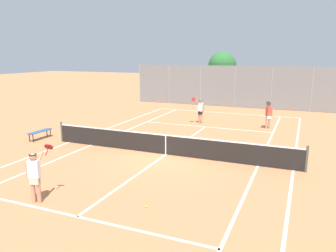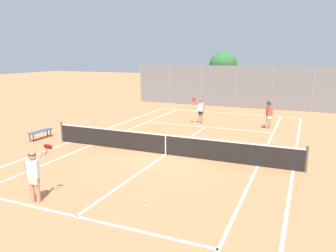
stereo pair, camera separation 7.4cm
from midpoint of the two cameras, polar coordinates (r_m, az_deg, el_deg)
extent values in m
plane|color=#CC7A4C|center=(15.10, -0.53, -5.00)|extent=(120.00, 120.00, 0.00)
cube|color=silver|center=(26.17, 9.84, 2.26)|extent=(11.00, 0.10, 0.01)
cube|color=silver|center=(17.92, -16.93, -2.74)|extent=(0.10, 23.80, 0.01)
cube|color=silver|center=(13.98, 20.83, -7.26)|extent=(0.10, 23.80, 0.01)
cube|color=silver|center=(17.09, -13.37, -3.26)|extent=(0.10, 23.80, 0.01)
cube|color=silver|center=(14.07, 15.22, -6.75)|extent=(0.10, 23.80, 0.01)
cube|color=silver|center=(9.98, -15.75, -14.94)|extent=(8.26, 0.10, 0.01)
cube|color=silver|center=(20.94, 6.41, -0.14)|extent=(8.26, 0.10, 0.01)
cube|color=silver|center=(15.10, -0.53, -4.99)|extent=(0.10, 12.80, 0.01)
cylinder|color=#474C47|center=(18.08, -18.13, -0.95)|extent=(0.10, 0.10, 1.07)
cylinder|color=#474C47|center=(13.82, 22.87, -5.33)|extent=(0.10, 0.10, 1.07)
cube|color=black|center=(14.97, -0.53, -3.30)|extent=(11.90, 0.02, 0.89)
cube|color=white|center=(14.85, -0.54, -1.61)|extent=(11.90, 0.03, 0.06)
cube|color=white|center=(14.97, -0.53, -3.37)|extent=(0.05, 0.03, 0.89)
cylinder|color=tan|center=(11.10, -22.61, -10.26)|extent=(0.13, 0.13, 0.82)
cylinder|color=tan|center=(11.02, -21.78, -10.37)|extent=(0.13, 0.13, 0.82)
cube|color=beige|center=(10.94, -22.33, -8.72)|extent=(0.32, 0.25, 0.24)
cube|color=white|center=(10.83, -22.49, -6.93)|extent=(0.38, 0.29, 0.56)
sphere|color=tan|center=(10.71, -22.66, -4.96)|extent=(0.22, 0.22, 0.22)
cylinder|color=black|center=(10.69, -22.69, -4.62)|extent=(0.23, 0.23, 0.02)
cylinder|color=tan|center=(10.95, -23.48, -7.13)|extent=(0.08, 0.08, 0.52)
cylinder|color=tan|center=(10.79, -21.65, -5.30)|extent=(0.20, 0.46, 0.35)
cylinder|color=maroon|center=(10.91, -20.48, -4.15)|extent=(0.10, 0.25, 0.22)
cylinder|color=maroon|center=(10.98, -20.24, -3.42)|extent=(0.32, 0.27, 0.23)
cylinder|color=tan|center=(21.85, 5.76, 1.49)|extent=(0.13, 0.13, 0.82)
cylinder|color=tan|center=(21.94, 5.35, 1.54)|extent=(0.13, 0.13, 0.82)
cube|color=black|center=(21.84, 5.57, 2.36)|extent=(0.31, 0.23, 0.24)
cube|color=white|center=(21.78, 5.59, 3.30)|extent=(0.37, 0.26, 0.56)
sphere|color=tan|center=(21.72, 5.61, 4.31)|extent=(0.22, 0.22, 0.22)
cylinder|color=black|center=(21.71, 5.61, 4.48)|extent=(0.23, 0.23, 0.02)
cylinder|color=tan|center=(21.69, 6.10, 3.09)|extent=(0.08, 0.08, 0.52)
cylinder|color=tan|center=(21.67, 5.13, 4.04)|extent=(0.17, 0.46, 0.35)
cylinder|color=maroon|center=(21.49, 4.49, 4.41)|extent=(0.08, 0.25, 0.22)
cylinder|color=maroon|center=(21.37, 4.34, 4.67)|extent=(0.31, 0.25, 0.23)
cylinder|color=tan|center=(21.22, 17.15, 0.67)|extent=(0.13, 0.13, 0.82)
cylinder|color=tan|center=(21.15, 16.70, 0.66)|extent=(0.13, 0.13, 0.82)
cube|color=white|center=(21.12, 16.98, 1.54)|extent=(0.33, 0.29, 0.24)
cube|color=#D84C3F|center=(21.06, 17.04, 2.50)|extent=(0.39, 0.34, 0.56)
sphere|color=tan|center=(21.00, 17.11, 3.55)|extent=(0.22, 0.22, 0.22)
cylinder|color=black|center=(20.99, 17.12, 3.73)|extent=(0.23, 0.23, 0.02)
cylinder|color=tan|center=(21.15, 17.58, 2.34)|extent=(0.08, 0.08, 0.52)
cylinder|color=tan|center=(20.84, 16.90, 3.22)|extent=(0.29, 0.44, 0.35)
cylinder|color=black|center=(20.53, 16.86, 3.54)|extent=(0.15, 0.24, 0.22)
cylinder|color=black|center=(20.40, 17.01, 3.80)|extent=(0.34, 0.31, 0.23)
sphere|color=#D1DB33|center=(15.24, 18.42, -5.36)|extent=(0.07, 0.07, 0.07)
sphere|color=#D1DB33|center=(12.61, 13.90, -8.78)|extent=(0.07, 0.07, 0.07)
sphere|color=#D1DB33|center=(10.15, -4.01, -13.80)|extent=(0.07, 0.07, 0.07)
sphere|color=#D1DB33|center=(16.54, -13.09, -3.66)|extent=(0.07, 0.07, 0.07)
sphere|color=#D1DB33|center=(24.96, 3.19, 2.01)|extent=(0.07, 0.07, 0.07)
sphere|color=#D1DB33|center=(23.27, 10.45, 1.06)|extent=(0.07, 0.07, 0.07)
cube|color=#33598C|center=(19.03, -21.52, -0.86)|extent=(0.36, 1.50, 0.05)
cylinder|color=#262626|center=(19.44, -19.90, -1.17)|extent=(0.05, 0.05, 0.41)
cylinder|color=#262626|center=(18.55, -22.54, -2.00)|extent=(0.05, 0.05, 0.41)
cylinder|color=#262626|center=(19.61, -20.45, -1.10)|extent=(0.05, 0.05, 0.41)
cylinder|color=#262626|center=(18.73, -23.09, -1.92)|extent=(0.05, 0.05, 0.41)
cylinder|color=gray|center=(32.19, -4.98, 7.47)|extent=(0.08, 0.08, 3.59)
cylinder|color=gray|center=(30.89, 0.11, 7.31)|extent=(0.08, 0.08, 3.59)
cylinder|color=gray|center=(29.84, 5.61, 7.07)|extent=(0.08, 0.08, 3.59)
cylinder|color=gray|center=(29.09, 11.43, 6.76)|extent=(0.08, 0.08, 3.59)
cylinder|color=gray|center=(28.64, 17.50, 6.35)|extent=(0.08, 0.08, 3.59)
cylinder|color=gray|center=(28.52, 23.67, 5.86)|extent=(0.08, 0.08, 3.59)
cube|color=slate|center=(29.09, 11.43, 6.76)|extent=(18.44, 0.02, 3.55)
cylinder|color=brown|center=(31.77, 9.23, 6.35)|extent=(0.29, 0.29, 2.55)
sphere|color=#2D6B33|center=(31.62, 9.37, 10.32)|extent=(2.64, 2.64, 2.64)
sphere|color=#2D6B33|center=(31.95, 9.64, 9.74)|extent=(1.60, 1.60, 1.60)
camera|label=1|loc=(0.04, -90.13, -0.03)|focal=35.00mm
camera|label=2|loc=(0.04, 89.87, 0.03)|focal=35.00mm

